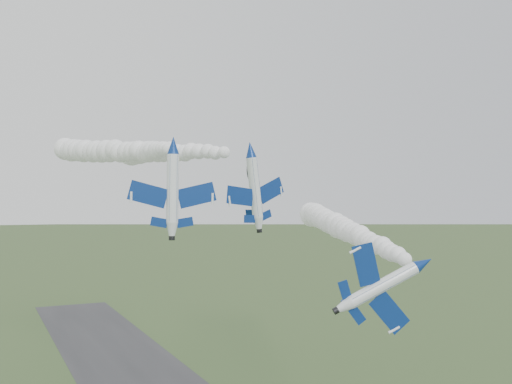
% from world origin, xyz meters
% --- Properties ---
extents(jet_lead, '(6.49, 12.56, 9.50)m').
position_xyz_m(jet_lead, '(15.06, -3.82, 29.59)').
color(jet_lead, white).
extents(smoke_trail_jet_lead, '(28.28, 71.97, 5.32)m').
position_xyz_m(smoke_trail_jet_lead, '(29.56, 33.56, 31.83)').
color(smoke_trail_jet_lead, white).
extents(jet_pair_left, '(11.69, 13.80, 3.40)m').
position_xyz_m(jet_pair_left, '(-6.84, 19.53, 44.07)').
color(jet_pair_left, white).
extents(smoke_trail_jet_pair_left, '(15.00, 58.80, 5.05)m').
position_xyz_m(smoke_trail_jet_pair_left, '(-2.09, 52.22, 45.95)').
color(smoke_trail_jet_pair_left, white).
extents(jet_pair_right, '(10.92, 12.81, 3.44)m').
position_xyz_m(jet_pair_right, '(4.47, 19.28, 43.95)').
color(jet_pair_right, white).
extents(smoke_trail_jet_pair_right, '(23.00, 60.42, 4.97)m').
position_xyz_m(smoke_trail_jet_pair_right, '(-4.84, 52.17, 46.00)').
color(smoke_trail_jet_pair_right, white).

